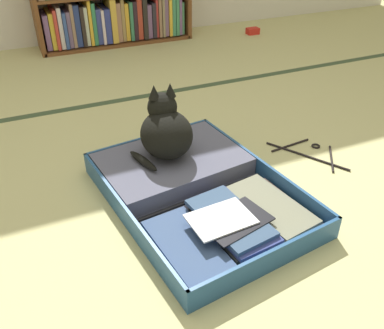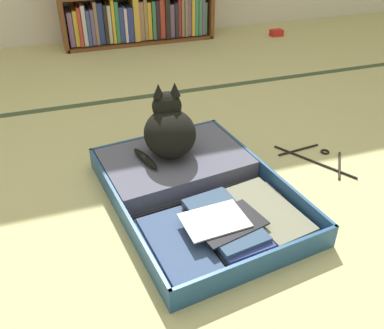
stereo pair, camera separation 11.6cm
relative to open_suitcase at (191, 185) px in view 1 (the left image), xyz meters
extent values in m
plane|color=#BFB97D|center=(-0.06, -0.19, -0.04)|extent=(10.00, 10.00, 0.00)
cube|color=#384A30|center=(-0.06, 0.97, -0.04)|extent=(4.80, 0.05, 0.00)
cube|color=brown|center=(0.25, 2.05, -0.03)|extent=(1.14, 0.28, 0.02)
cube|color=slate|center=(-0.28, 2.05, 0.12)|extent=(0.04, 0.24, 0.24)
cube|color=gold|center=(-0.24, 2.05, 0.12)|extent=(0.03, 0.24, 0.26)
cube|color=#C03930|center=(-0.21, 2.04, 0.13)|extent=(0.02, 0.24, 0.28)
cube|color=silver|center=(-0.18, 2.05, 0.14)|extent=(0.03, 0.24, 0.29)
cube|color=#344E93|center=(-0.15, 2.04, 0.12)|extent=(0.02, 0.24, 0.25)
cube|color=slate|center=(-0.12, 2.05, 0.12)|extent=(0.03, 0.24, 0.26)
cube|color=#8F705B|center=(-0.09, 2.04, 0.15)|extent=(0.02, 0.24, 0.31)
cube|color=navy|center=(-0.06, 2.05, 0.14)|extent=(0.04, 0.24, 0.30)
cube|color=#2B221E|center=(-0.02, 2.04, 0.14)|extent=(0.03, 0.24, 0.28)
cube|color=silver|center=(0.01, 2.05, 0.13)|extent=(0.03, 0.24, 0.28)
cube|color=gold|center=(0.04, 2.04, 0.15)|extent=(0.02, 0.24, 0.32)
cube|color=#337F55|center=(0.07, 2.04, 0.15)|extent=(0.03, 0.24, 0.30)
cube|color=#38428B|center=(0.10, 2.05, 0.12)|extent=(0.04, 0.24, 0.26)
cube|color=silver|center=(0.13, 2.04, 0.12)|extent=(0.02, 0.24, 0.25)
cube|color=#303A8B|center=(0.16, 2.04, 0.12)|extent=(0.04, 0.24, 0.25)
cube|color=gold|center=(0.21, 2.04, 0.15)|extent=(0.04, 0.24, 0.32)
cube|color=#A2735D|center=(0.25, 2.05, 0.14)|extent=(0.04, 0.24, 0.28)
cube|color=#9D7E4B|center=(0.29, 2.05, 0.15)|extent=(0.03, 0.24, 0.31)
cube|color=gold|center=(0.32, 2.05, 0.13)|extent=(0.03, 0.24, 0.28)
cube|color=#357657|center=(0.35, 2.04, 0.14)|extent=(0.02, 0.24, 0.28)
cube|color=#2B1B24|center=(0.38, 2.05, 0.14)|extent=(0.03, 0.24, 0.29)
cube|color=#BF3E2B|center=(0.42, 2.05, 0.15)|extent=(0.04, 0.24, 0.31)
cube|color=black|center=(0.46, 2.04, 0.15)|extent=(0.03, 0.24, 0.30)
cube|color=slate|center=(0.50, 2.05, 0.12)|extent=(0.03, 0.24, 0.25)
cube|color=#28252D|center=(0.53, 2.04, 0.13)|extent=(0.03, 0.24, 0.26)
cube|color=#BE3433|center=(0.56, 2.05, 0.14)|extent=(0.02, 0.24, 0.28)
cube|color=#967256|center=(0.58, 2.04, 0.14)|extent=(0.02, 0.24, 0.29)
cube|color=#8E7C5D|center=(0.61, 2.04, 0.16)|extent=(0.02, 0.24, 0.32)
cube|color=slate|center=(0.63, 2.05, 0.15)|extent=(0.03, 0.24, 0.31)
cube|color=gold|center=(0.66, 2.04, 0.14)|extent=(0.02, 0.24, 0.30)
cube|color=#3E845E|center=(0.69, 2.04, 0.14)|extent=(0.03, 0.24, 0.30)
cube|color=#40885D|center=(0.72, 2.04, 0.13)|extent=(0.03, 0.24, 0.28)
cube|color=#7A528A|center=(0.75, 2.05, 0.13)|extent=(0.02, 0.24, 0.28)
cube|color=#447F57|center=(0.77, 2.05, 0.12)|extent=(0.02, 0.24, 0.25)
cube|color=navy|center=(0.03, -0.27, -0.03)|extent=(0.66, 0.50, 0.01)
cube|color=navy|center=(0.06, -0.48, 0.01)|extent=(0.61, 0.09, 0.09)
cube|color=navy|center=(-0.26, -0.31, 0.01)|extent=(0.07, 0.42, 0.09)
cube|color=navy|center=(0.33, -0.23, 0.01)|extent=(0.07, 0.42, 0.09)
cube|color=#45485A|center=(0.03, -0.27, -0.02)|extent=(0.64, 0.48, 0.01)
cube|color=navy|center=(-0.02, 0.15, -0.03)|extent=(0.66, 0.50, 0.01)
cube|color=navy|center=(-0.05, 0.35, 0.01)|extent=(0.61, 0.09, 0.09)
cube|color=navy|center=(-0.32, 0.11, 0.01)|extent=(0.07, 0.42, 0.09)
cube|color=navy|center=(0.27, 0.19, 0.01)|extent=(0.07, 0.42, 0.09)
cube|color=#45485A|center=(-0.02, 0.15, -0.02)|extent=(0.64, 0.48, 0.01)
cylinder|color=black|center=(0.01, -0.06, -0.02)|extent=(0.59, 0.10, 0.02)
cube|color=#33496B|center=(-0.16, -0.29, -0.01)|extent=(0.20, 0.33, 0.01)
cube|color=#374D75|center=(-0.14, -0.31, 0.00)|extent=(0.22, 0.38, 0.01)
cube|color=black|center=(0.04, -0.28, -0.01)|extent=(0.20, 0.33, 0.02)
cube|color=navy|center=(0.04, -0.27, 0.01)|extent=(0.21, 0.36, 0.02)
cube|color=#384F6E|center=(0.03, -0.27, 0.03)|extent=(0.22, 0.34, 0.02)
cube|color=#7B6260|center=(0.23, -0.25, -0.01)|extent=(0.21, 0.35, 0.02)
cube|color=slate|center=(0.21, -0.24, 0.01)|extent=(0.23, 0.37, 0.01)
cube|color=white|center=(-0.01, -0.27, 0.04)|extent=(0.22, 0.17, 0.01)
cube|color=black|center=(0.04, -0.30, 0.04)|extent=(0.26, 0.20, 0.01)
cube|color=#535468|center=(-0.02, 0.15, 0.01)|extent=(0.63, 0.47, 0.08)
torus|color=white|center=(0.06, 0.17, 0.05)|extent=(0.09, 0.09, 0.01)
cylinder|color=black|center=(-0.22, 0.32, 0.01)|extent=(0.02, 0.02, 0.08)
cylinder|color=black|center=(0.12, 0.36, 0.01)|extent=(0.02, 0.02, 0.08)
cube|color=yellow|center=(0.11, -0.46, -0.01)|extent=(0.03, 0.01, 0.02)
cube|color=#388536|center=(-0.04, -0.49, 0.01)|extent=(0.03, 0.01, 0.03)
cube|color=white|center=(0.17, -0.46, 0.01)|extent=(0.03, 0.01, 0.03)
cube|color=#3C8B35|center=(0.19, -0.45, 0.00)|extent=(0.03, 0.01, 0.02)
ellipsoid|color=black|center=(-0.03, 0.17, 0.15)|extent=(0.23, 0.26, 0.19)
ellipsoid|color=black|center=(-0.03, 0.23, 0.11)|extent=(0.16, 0.10, 0.11)
sphere|color=black|center=(-0.03, 0.22, 0.25)|extent=(0.12, 0.12, 0.12)
cone|color=black|center=(0.00, 0.21, 0.32)|extent=(0.05, 0.05, 0.06)
cone|color=black|center=(-0.06, 0.22, 0.32)|extent=(0.05, 0.05, 0.06)
sphere|color=yellow|center=(0.00, 0.27, 0.25)|extent=(0.02, 0.02, 0.02)
sphere|color=yellow|center=(-0.05, 0.27, 0.25)|extent=(0.02, 0.02, 0.02)
ellipsoid|color=black|center=(-0.15, 0.14, 0.07)|extent=(0.08, 0.18, 0.03)
cylinder|color=black|center=(0.59, 0.04, -0.03)|extent=(0.21, 0.35, 0.01)
cylinder|color=black|center=(0.58, 0.15, -0.03)|extent=(0.22, 0.03, 0.01)
cylinder|color=black|center=(0.68, -0.03, -0.03)|extent=(0.14, 0.19, 0.01)
torus|color=black|center=(0.68, 0.09, -0.03)|extent=(0.06, 0.06, 0.01)
cube|color=red|center=(1.36, 1.82, -0.01)|extent=(0.10, 0.07, 0.05)
camera|label=1|loc=(-0.53, -1.23, 0.98)|focal=39.27mm
camera|label=2|loc=(-0.43, -1.28, 0.98)|focal=39.27mm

